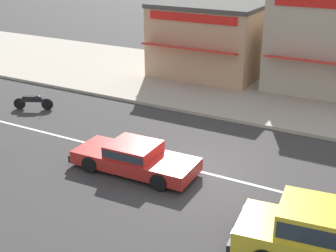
# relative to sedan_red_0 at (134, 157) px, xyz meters

# --- Properties ---
(ground_plane) EXTENTS (160.00, 160.00, 0.00)m
(ground_plane) POSITION_rel_sedan_red_0_xyz_m (1.95, 1.08, -0.54)
(ground_plane) COLOR #383535
(lane_centre_stripe) EXTENTS (50.40, 0.14, 0.01)m
(lane_centre_stripe) POSITION_rel_sedan_red_0_xyz_m (1.95, 1.08, -0.53)
(lane_centre_stripe) COLOR silver
(lane_centre_stripe) RESTS_ON ground
(kerb_strip) EXTENTS (68.00, 10.00, 0.15)m
(kerb_strip) POSITION_rel_sedan_red_0_xyz_m (1.95, 11.17, -0.46)
(kerb_strip) COLOR #ADA393
(kerb_strip) RESTS_ON ground
(sedan_red_0) EXTENTS (4.67, 1.96, 1.06)m
(sedan_red_0) POSITION_rel_sedan_red_0_xyz_m (0.00, 0.00, 0.00)
(sedan_red_0) COLOR red
(sedan_red_0) RESTS_ON ground
(minivan_yellow_2) EXTENTS (4.87, 2.37, 1.56)m
(minivan_yellow_2) POSITION_rel_sedan_red_0_xyz_m (7.21, -1.87, 0.31)
(minivan_yellow_2) COLOR yellow
(minivan_yellow_2) RESTS_ON ground
(motorcycle_1) EXTENTS (1.80, 1.00, 0.80)m
(motorcycle_1) POSITION_rel_sedan_red_0_xyz_m (-7.81, 3.03, -0.11)
(motorcycle_1) COLOR black
(motorcycle_1) RESTS_ON ground
(shopfront_corner_warung) EXTENTS (6.24, 5.73, 4.19)m
(shopfront_corner_warung) POSITION_rel_sedan_red_0_xyz_m (-2.85, 12.66, 1.72)
(shopfront_corner_warung) COLOR tan
(shopfront_corner_warung) RESTS_ON kerb_strip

